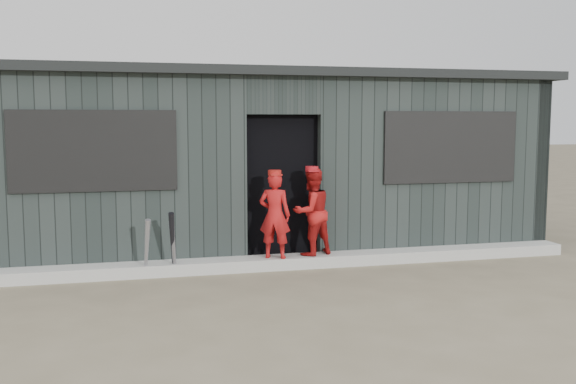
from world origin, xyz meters
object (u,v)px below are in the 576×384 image
object	(u,v)px
bat_left	(147,248)
bat_right	(173,244)
bat_mid	(174,248)
player_grey_back	(309,211)
player_red_left	(275,215)
player_red_right	(312,212)
dugout	(261,162)

from	to	relation	value
bat_left	bat_right	xyz separation A→B (m)	(0.31, 0.02, 0.04)
bat_left	bat_mid	size ratio (longest dim) A/B	1.08
bat_left	player_grey_back	size ratio (longest dim) A/B	0.58
player_red_left	player_grey_back	xyz separation A→B (m)	(0.63, 0.59, -0.04)
bat_left	bat_mid	distance (m)	0.33
player_red_left	player_red_right	xyz separation A→B (m)	(0.52, 0.08, 0.02)
bat_mid	bat_right	distance (m)	0.06
bat_mid	bat_right	world-z (taller)	bat_right
player_red_right	player_grey_back	world-z (taller)	player_grey_back
player_red_left	player_red_right	world-z (taller)	player_red_right
player_red_right	bat_left	bearing A→B (deg)	-14.89
bat_right	dugout	size ratio (longest dim) A/B	0.10
player_red_left	dugout	bearing A→B (deg)	-71.52
bat_left	player_red_right	distance (m)	2.18
bat_left	player_red_left	world-z (taller)	player_red_left
bat_right	player_red_left	bearing A→B (deg)	4.51
bat_mid	bat_right	bearing A→B (deg)	-138.34
player_red_right	bat_right	bearing A→B (deg)	-14.57
bat_mid	dugout	xyz separation A→B (m)	(1.48, 1.84, 0.93)
bat_left	player_red_left	bearing A→B (deg)	4.34
player_red_left	player_red_right	bearing A→B (deg)	-146.25
player_grey_back	dugout	bearing A→B (deg)	-78.92
player_red_left	bat_mid	bearing A→B (deg)	28.72
player_red_right	bat_mid	bearing A→B (deg)	-14.82
bat_left	player_grey_back	xyz separation A→B (m)	(2.25, 0.71, 0.29)
bat_left	dugout	distance (m)	2.76
bat_mid	player_red_left	world-z (taller)	player_red_left
bat_left	bat_right	size ratio (longest dim) A/B	0.91
bat_right	player_grey_back	bearing A→B (deg)	19.70
player_red_right	dugout	world-z (taller)	dugout
bat_right	player_grey_back	world-z (taller)	player_grey_back
player_grey_back	bat_left	bearing A→B (deg)	7.57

